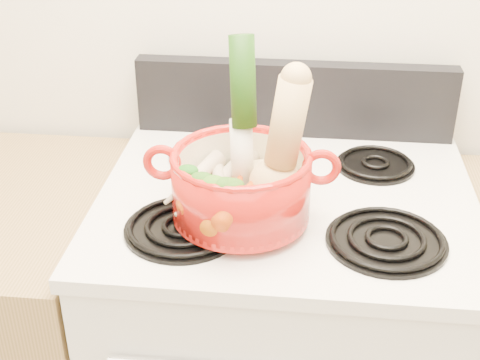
# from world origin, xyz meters

# --- Properties ---
(cooktop) EXTENTS (0.78, 0.67, 0.03)m
(cooktop) POSITION_xyz_m (0.00, 1.40, 0.93)
(cooktop) COLOR white
(cooktop) RESTS_ON stove_body
(control_backsplash) EXTENTS (0.76, 0.05, 0.18)m
(control_backsplash) POSITION_xyz_m (0.00, 1.70, 1.04)
(control_backsplash) COLOR black
(control_backsplash) RESTS_ON cooktop
(burner_front_left) EXTENTS (0.22, 0.22, 0.02)m
(burner_front_left) POSITION_xyz_m (-0.19, 1.24, 0.96)
(burner_front_left) COLOR black
(burner_front_left) RESTS_ON cooktop
(burner_front_right) EXTENTS (0.22, 0.22, 0.02)m
(burner_front_right) POSITION_xyz_m (0.19, 1.24, 0.96)
(burner_front_right) COLOR black
(burner_front_right) RESTS_ON cooktop
(burner_back_left) EXTENTS (0.17, 0.17, 0.02)m
(burner_back_left) POSITION_xyz_m (-0.19, 1.54, 0.96)
(burner_back_left) COLOR black
(burner_back_left) RESTS_ON cooktop
(burner_back_right) EXTENTS (0.17, 0.17, 0.02)m
(burner_back_right) POSITION_xyz_m (0.19, 1.54, 0.96)
(burner_back_right) COLOR black
(burner_back_right) RESTS_ON cooktop
(dutch_oven) EXTENTS (0.27, 0.27, 0.13)m
(dutch_oven) POSITION_xyz_m (-0.08, 1.28, 1.03)
(dutch_oven) COLOR #B2160F
(dutch_oven) RESTS_ON burner_front_left
(pot_handle_left) EXTENTS (0.07, 0.02, 0.07)m
(pot_handle_left) POSITION_xyz_m (-0.23, 1.28, 1.08)
(pot_handle_left) COLOR #B2160F
(pot_handle_left) RESTS_ON dutch_oven
(pot_handle_right) EXTENTS (0.07, 0.02, 0.07)m
(pot_handle_right) POSITION_xyz_m (0.06, 1.29, 1.08)
(pot_handle_right) COLOR #B2160F
(pot_handle_right) RESTS_ON dutch_oven
(squash) EXTENTS (0.15, 0.12, 0.27)m
(squash) POSITION_xyz_m (-0.01, 1.28, 1.12)
(squash) COLOR #DEB372
(squash) RESTS_ON dutch_oven
(leek) EXTENTS (0.08, 0.11, 0.32)m
(leek) POSITION_xyz_m (-0.09, 1.34, 1.15)
(leek) COLOR silver
(leek) RESTS_ON dutch_oven
(ginger) EXTENTS (0.11, 0.10, 0.05)m
(ginger) POSITION_xyz_m (-0.05, 1.35, 1.02)
(ginger) COLOR tan
(ginger) RESTS_ON dutch_oven
(parsnip_0) EXTENTS (0.17, 0.23, 0.07)m
(parsnip_0) POSITION_xyz_m (-0.13, 1.32, 1.02)
(parsnip_0) COLOR #EFE5C3
(parsnip_0) RESTS_ON dutch_oven
(parsnip_1) EXTENTS (0.06, 0.19, 0.05)m
(parsnip_1) POSITION_xyz_m (-0.16, 1.31, 1.02)
(parsnip_1) COLOR beige
(parsnip_1) RESTS_ON dutch_oven
(parsnip_2) EXTENTS (0.10, 0.20, 0.06)m
(parsnip_2) POSITION_xyz_m (-0.13, 1.33, 1.03)
(parsnip_2) COLOR beige
(parsnip_2) RESTS_ON dutch_oven
(parsnip_3) EXTENTS (0.11, 0.17, 0.05)m
(parsnip_3) POSITION_xyz_m (-0.18, 1.30, 1.04)
(parsnip_3) COLOR beige
(parsnip_3) RESTS_ON dutch_oven
(carrot_0) EXTENTS (0.06, 0.17, 0.05)m
(carrot_0) POSITION_xyz_m (-0.12, 1.24, 1.01)
(carrot_0) COLOR #BA5909
(carrot_0) RESTS_ON dutch_oven
(carrot_1) EXTENTS (0.08, 0.15, 0.04)m
(carrot_1) POSITION_xyz_m (-0.13, 1.25, 1.02)
(carrot_1) COLOR #BE4B09
(carrot_1) RESTS_ON dutch_oven
(carrot_2) EXTENTS (0.03, 0.18, 0.05)m
(carrot_2) POSITION_xyz_m (-0.09, 1.24, 1.02)
(carrot_2) COLOR #CB430A
(carrot_2) RESTS_ON dutch_oven
(carrot_3) EXTENTS (0.12, 0.10, 0.04)m
(carrot_3) POSITION_xyz_m (-0.14, 1.24, 1.03)
(carrot_3) COLOR #E03F0B
(carrot_3) RESTS_ON dutch_oven
(carrot_4) EXTENTS (0.09, 0.17, 0.05)m
(carrot_4) POSITION_xyz_m (-0.08, 1.22, 1.04)
(carrot_4) COLOR #D6540A
(carrot_4) RESTS_ON dutch_oven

